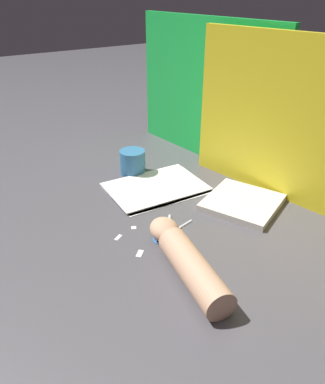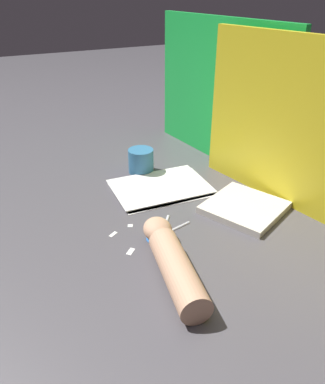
% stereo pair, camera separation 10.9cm
% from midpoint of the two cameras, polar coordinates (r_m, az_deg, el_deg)
% --- Properties ---
extents(ground_plane, '(6.00, 6.00, 0.00)m').
position_cam_midpoint_polar(ground_plane, '(1.16, 1.03, -1.79)').
color(ground_plane, '#4C494F').
extents(backdrop_panel_left, '(0.67, 0.09, 0.50)m').
position_cam_midpoint_polar(backdrop_panel_left, '(1.41, 10.80, 14.62)').
color(backdrop_panel_left, green).
rests_on(backdrop_panel_left, ground_plane).
extents(backdrop_panel_center, '(0.70, 0.14, 0.49)m').
position_cam_midpoint_polar(backdrop_panel_center, '(1.13, 23.68, 8.59)').
color(backdrop_panel_center, yellow).
rests_on(backdrop_panel_center, ground_plane).
extents(paper_stack, '(0.25, 0.33, 0.01)m').
position_cam_midpoint_polar(paper_stack, '(1.24, 2.43, 0.66)').
color(paper_stack, white).
rests_on(paper_stack, ground_plane).
extents(book_closed, '(0.27, 0.27, 0.02)m').
position_cam_midpoint_polar(book_closed, '(1.15, 15.06, -2.36)').
color(book_closed, silver).
rests_on(book_closed, ground_plane).
extents(scissors, '(0.13, 0.15, 0.01)m').
position_cam_midpoint_polar(scissors, '(1.01, 3.11, -6.52)').
color(scissors, silver).
rests_on(scissors, ground_plane).
extents(hand_forearm, '(0.35, 0.14, 0.07)m').
position_cam_midpoint_polar(hand_forearm, '(0.88, 5.18, -10.53)').
color(hand_forearm, tan).
rests_on(hand_forearm, ground_plane).
extents(paper_scrap_near, '(0.02, 0.03, 0.00)m').
position_cam_midpoint_polar(paper_scrap_near, '(1.02, -4.50, -6.52)').
color(paper_scrap_near, white).
rests_on(paper_scrap_near, ground_plane).
extents(paper_scrap_mid, '(0.02, 0.02, 0.00)m').
position_cam_midpoint_polar(paper_scrap_mid, '(1.05, -1.97, -5.23)').
color(paper_scrap_mid, white).
rests_on(paper_scrap_mid, ground_plane).
extents(paper_scrap_far, '(0.03, 0.03, 0.00)m').
position_cam_midpoint_polar(paper_scrap_far, '(0.96, -1.60, -9.15)').
color(paper_scrap_far, white).
rests_on(paper_scrap_far, ground_plane).
extents(mug, '(0.09, 0.09, 0.09)m').
position_cam_midpoint_polar(mug, '(1.33, -0.95, 4.71)').
color(mug, teal).
rests_on(mug, ground_plane).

